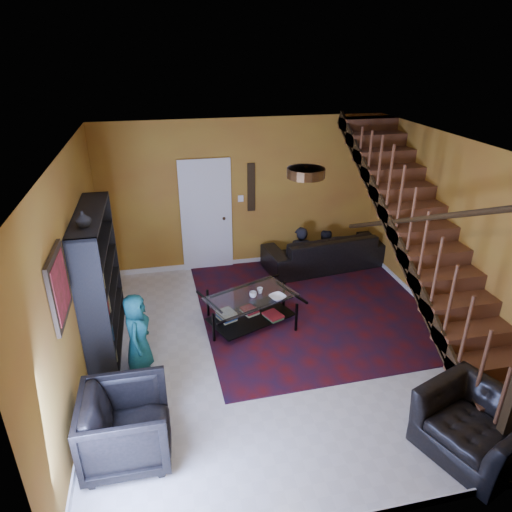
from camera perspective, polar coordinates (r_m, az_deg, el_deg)
The scene contains 21 objects.
floor at distance 6.72m, azimuth 3.01°, elevation -11.04°, with size 5.50×5.50×0.00m, color beige.
room at distance 7.63m, azimuth -9.38°, elevation -6.09°, with size 5.50×5.50×5.50m.
staircase at distance 6.85m, azimuth 20.71°, elevation 1.42°, with size 0.95×5.02×3.18m.
bookshelf at distance 6.61m, azimuth -18.84°, elevation -3.32°, with size 0.35×1.80×2.00m.
door at distance 8.51m, azimuth -6.21°, elevation 4.77°, with size 0.82×0.05×2.05m, color silver.
framed_picture at distance 4.97m, azimuth -23.43°, elevation -3.55°, with size 0.04×0.74×0.74m, color maroon.
wall_hanging at distance 8.47m, azimuth -0.60°, elevation 8.57°, with size 0.14×0.03×0.90m, color black.
ceiling_fixture at distance 4.82m, azimuth 6.25°, elevation 10.29°, with size 0.40×0.40×0.10m, color #3F2814.
rug at distance 7.86m, azimuth 6.87°, elevation -5.25°, with size 3.73×4.26×0.02m, color #400B0E.
sofa at distance 8.87m, azimuth 8.58°, elevation 0.70°, with size 2.31×0.90×0.67m, color black.
armchair_left at distance 5.16m, azimuth -15.91°, elevation -19.74°, with size 0.86×0.89×0.81m, color black.
armchair_right at distance 5.56m, azimuth 25.78°, elevation -18.67°, with size 1.04×0.91×0.67m, color black.
person_adult_a at distance 8.82m, azimuth 5.47°, elevation -0.29°, with size 0.47×0.31×1.29m, color black.
person_adult_b at distance 8.99m, azimuth 8.39°, elevation -0.31°, with size 0.57×0.45×1.18m, color black.
person_child at distance 6.21m, azimuth -14.62°, elevation -9.21°, with size 0.53×0.35×1.09m, color #196262.
coffee_table at distance 7.01m, azimuth -0.65°, elevation -6.50°, with size 1.49×1.20×0.50m.
cup_a at distance 6.85m, azimuth -0.37°, elevation -4.85°, with size 0.11×0.11×0.09m, color #999999.
cup_b at distance 6.96m, azimuth 0.48°, elevation -4.34°, with size 0.09×0.09×0.09m, color #999999.
bowl at distance 6.82m, azimuth 2.70°, elevation -5.18°, with size 0.23×0.23×0.06m, color #999999.
vase at distance 5.71m, azimuth -20.82°, elevation 4.36°, with size 0.18×0.18×0.19m, color #999999.
popcorn_bucket at distance 5.86m, azimuth -12.86°, elevation -17.02°, with size 0.13×0.13×0.14m, color red.
Camera 1 is at (-1.49, -5.22, 3.96)m, focal length 32.00 mm.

